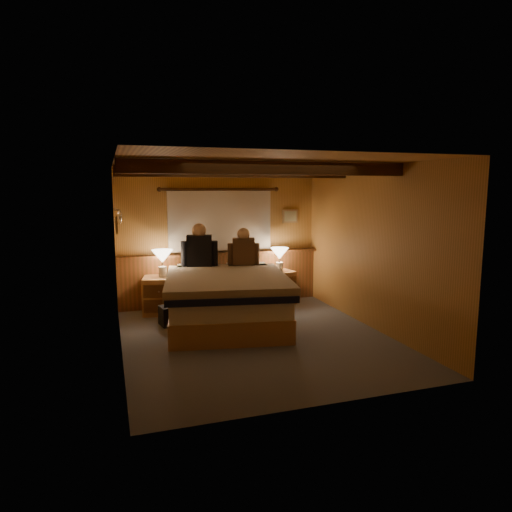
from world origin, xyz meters
name	(u,v)px	position (x,y,z in m)	size (l,w,h in m)	color
floor	(256,338)	(0.00, 0.00, 0.00)	(4.20, 4.20, 0.00)	slate
ceiling	(256,163)	(0.00, 0.00, 2.40)	(4.20, 4.20, 0.00)	#DCA452
wall_back	(220,237)	(0.00, 2.10, 1.20)	(3.60, 3.60, 0.00)	#BF8744
wall_left	(118,259)	(-1.80, 0.00, 1.20)	(4.20, 4.20, 0.00)	#BF8744
wall_right	(371,248)	(1.80, 0.00, 1.20)	(4.20, 4.20, 0.00)	#BF8744
wall_front	(326,283)	(0.00, -2.10, 1.20)	(3.60, 3.60, 0.00)	#BF8744
wainscot	(221,277)	(0.00, 2.04, 0.49)	(3.60, 0.23, 0.94)	brown
curtain_window	(220,220)	(0.00, 2.03, 1.52)	(2.18, 0.09, 1.11)	#4B2C12
ceiling_beams	(253,170)	(0.00, 0.15, 2.31)	(3.60, 1.65, 0.16)	#4B2C12
coat_rail	(119,214)	(-1.72, 1.58, 1.67)	(0.05, 0.55, 0.24)	white
framed_print	(290,216)	(1.35, 2.08, 1.55)	(0.30, 0.04, 0.25)	#A48052
bed	(226,298)	(-0.23, 0.76, 0.41)	(2.09, 2.55, 0.78)	#B1814B
nightstand_left	(161,295)	(-1.11, 1.69, 0.31)	(0.65, 0.61, 0.62)	#B1814B
nightstand_right	(278,287)	(0.98, 1.73, 0.30)	(0.62, 0.58, 0.59)	#B1814B
lamp_left	(162,258)	(-1.07, 1.71, 0.93)	(0.35, 0.35, 0.45)	beige
lamp_right	(279,255)	(1.00, 1.70, 0.89)	(0.33, 0.33, 0.43)	beige
person_left	(199,249)	(-0.46, 1.64, 1.07)	(0.60, 0.33, 0.74)	black
person_right	(244,250)	(0.27, 1.52, 1.03)	(0.53, 0.30, 0.66)	#482F1D
duffel_bag	(176,314)	(-0.96, 1.00, 0.15)	(0.54, 0.38, 0.35)	black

